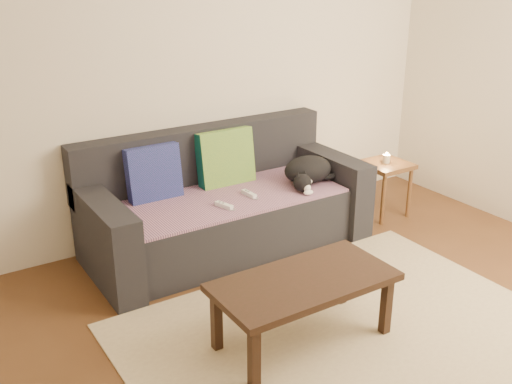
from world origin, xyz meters
TOP-DOWN VIEW (x-y plane):
  - ground at (0.00, 0.00)m, footprint 4.50×4.50m
  - back_wall at (0.00, 2.00)m, footprint 4.50×0.04m
  - sofa at (0.00, 1.57)m, footprint 2.10×0.94m
  - throw_blanket at (0.00, 1.48)m, footprint 1.66×0.74m
  - cushion_navy at (-0.48, 1.74)m, footprint 0.40×0.15m
  - cushion_green at (0.12, 1.74)m, footprint 0.45×0.18m
  - cat at (0.64, 1.38)m, footprint 0.48×0.40m
  - wii_remote_a at (-0.15, 1.31)m, footprint 0.08×0.15m
  - wii_remote_b at (0.12, 1.40)m, footprint 0.04×0.15m
  - side_table at (1.44, 1.36)m, footprint 0.38×0.38m
  - candle at (1.44, 1.36)m, footprint 0.06×0.06m
  - rug at (0.00, 0.15)m, footprint 2.50×1.80m
  - coffee_table at (-0.24, 0.24)m, footprint 1.03×0.52m

SIDE VIEW (x-z plane):
  - ground at x=0.00m, z-range 0.00..0.00m
  - rug at x=0.00m, z-range 0.00..0.01m
  - sofa at x=0.00m, z-range -0.13..0.74m
  - coffee_table at x=-0.24m, z-range 0.15..0.57m
  - side_table at x=1.44m, z-range 0.15..0.62m
  - throw_blanket at x=0.00m, z-range 0.42..0.44m
  - wii_remote_a at x=-0.15m, z-range 0.44..0.47m
  - wii_remote_b at x=0.12m, z-range 0.44..0.47m
  - candle at x=1.44m, z-range 0.46..0.55m
  - cat at x=0.64m, z-range 0.44..0.64m
  - cushion_navy at x=-0.48m, z-range 0.43..0.83m
  - cushion_green at x=0.12m, z-range 0.40..0.86m
  - back_wall at x=0.00m, z-range 0.00..2.60m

